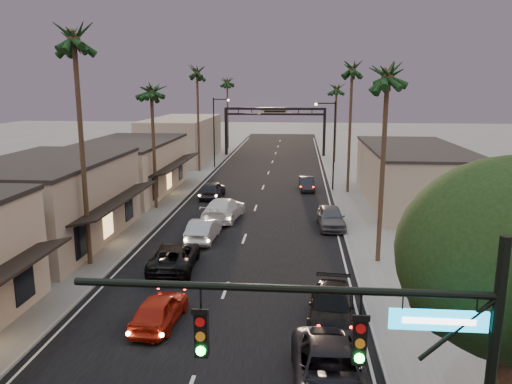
% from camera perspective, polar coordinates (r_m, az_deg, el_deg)
% --- Properties ---
extents(ground, '(200.00, 200.00, 0.00)m').
position_cam_1_polar(ground, '(46.63, 0.27, -0.96)').
color(ground, slate).
rests_on(ground, ground).
extents(road, '(14.00, 120.00, 0.02)m').
position_cam_1_polar(road, '(51.49, 0.73, 0.30)').
color(road, black).
rests_on(road, ground).
extents(sidewalk_left, '(5.00, 92.00, 0.12)m').
position_cam_1_polar(sidewalk_left, '(59.70, -7.90, 1.88)').
color(sidewalk_left, slate).
rests_on(sidewalk_left, ground).
extents(sidewalk_right, '(5.00, 92.00, 0.12)m').
position_cam_1_polar(sidewalk_right, '(58.50, 10.57, 1.58)').
color(sidewalk_right, slate).
rests_on(sidewalk_right, ground).
extents(storefront_mid, '(8.00, 14.00, 5.50)m').
position_cam_1_polar(storefront_mid, '(36.31, -22.60, -1.23)').
color(storefront_mid, gray).
rests_on(storefront_mid, ground).
extents(storefront_far, '(8.00, 16.00, 5.00)m').
position_cam_1_polar(storefront_far, '(50.78, -14.33, 2.62)').
color(storefront_far, tan).
rests_on(storefront_far, ground).
extents(storefront_dist, '(8.00, 20.00, 6.00)m').
position_cam_1_polar(storefront_dist, '(72.62, -8.40, 6.02)').
color(storefront_dist, gray).
rests_on(storefront_dist, ground).
extents(building_right, '(8.00, 18.00, 5.00)m').
position_cam_1_polar(building_right, '(47.11, 17.51, 1.72)').
color(building_right, gray).
rests_on(building_right, ground).
extents(traffic_signal, '(8.51, 0.22, 7.80)m').
position_cam_1_polar(traffic_signal, '(10.93, 15.39, -18.34)').
color(traffic_signal, black).
rests_on(traffic_signal, ground).
extents(arch, '(15.20, 0.40, 7.27)m').
position_cam_1_polar(arch, '(75.52, 2.17, 8.30)').
color(arch, black).
rests_on(arch, ground).
extents(streetlight_right, '(2.13, 0.30, 9.00)m').
position_cam_1_polar(streetlight_right, '(50.63, 8.62, 6.07)').
color(streetlight_right, black).
rests_on(streetlight_right, ground).
extents(streetlight_left, '(2.13, 0.30, 9.00)m').
position_cam_1_polar(streetlight_left, '(64.37, -4.59, 7.43)').
color(streetlight_left, black).
rests_on(streetlight_left, ground).
extents(palm_lb, '(3.20, 3.20, 15.20)m').
position_cam_1_polar(palm_lb, '(30.06, -20.16, 16.83)').
color(palm_lb, '#38281C').
rests_on(palm_lb, ground).
extents(palm_lc, '(3.20, 3.20, 12.20)m').
position_cam_1_polar(palm_lc, '(43.07, -11.90, 11.76)').
color(palm_lc, '#38281C').
rests_on(palm_lc, ground).
extents(palm_ld, '(3.20, 3.20, 14.20)m').
position_cam_1_polar(palm_ld, '(61.54, -6.77, 13.78)').
color(palm_ld, '#38281C').
rests_on(palm_ld, ground).
extents(palm_ra, '(3.20, 3.20, 13.20)m').
position_cam_1_polar(palm_ra, '(29.68, 14.85, 13.46)').
color(palm_ra, '#38281C').
rests_on(palm_ra, ground).
extents(palm_rb, '(3.20, 3.20, 14.20)m').
position_cam_1_polar(palm_rb, '(49.54, 10.96, 14.07)').
color(palm_rb, '#38281C').
rests_on(palm_rb, ground).
extents(palm_rc, '(3.20, 3.20, 12.20)m').
position_cam_1_polar(palm_rc, '(69.43, 9.21, 11.90)').
color(palm_rc, '#38281C').
rests_on(palm_rc, ground).
extents(palm_far, '(3.20, 3.20, 13.20)m').
position_cam_1_polar(palm_far, '(84.13, -3.31, 12.71)').
color(palm_far, '#38281C').
rests_on(palm_far, ground).
extents(oncoming_red, '(2.00, 4.33, 1.44)m').
position_cam_1_polar(oncoming_red, '(23.31, -10.98, -13.06)').
color(oncoming_red, '#9E1A0B').
rests_on(oncoming_red, ground).
extents(oncoming_pickup, '(2.74, 5.46, 1.48)m').
position_cam_1_polar(oncoming_pickup, '(29.80, -9.30, -7.26)').
color(oncoming_pickup, black).
rests_on(oncoming_pickup, ground).
extents(oncoming_silver, '(1.84, 4.76, 1.55)m').
position_cam_1_polar(oncoming_silver, '(34.75, -6.02, -4.28)').
color(oncoming_silver, '#A1A1A6').
rests_on(oncoming_silver, ground).
extents(oncoming_white, '(3.17, 6.29, 1.75)m').
position_cam_1_polar(oncoming_white, '(39.86, -3.74, -1.95)').
color(oncoming_white, silver).
rests_on(oncoming_white, ground).
extents(oncoming_dgrey, '(2.14, 4.80, 1.60)m').
position_cam_1_polar(oncoming_dgrey, '(47.69, -5.02, 0.28)').
color(oncoming_dgrey, black).
rests_on(oncoming_dgrey, ground).
extents(curbside_near, '(2.82, 5.86, 1.61)m').
position_cam_1_polar(curbside_near, '(18.53, 8.50, -19.73)').
color(curbside_near, black).
rests_on(curbside_near, ground).
extents(curbside_black, '(2.46, 5.13, 1.44)m').
position_cam_1_polar(curbside_black, '(23.44, 8.63, -12.81)').
color(curbside_black, black).
rests_on(curbside_black, ground).
extents(curbside_grey, '(2.15, 4.89, 1.64)m').
position_cam_1_polar(curbside_grey, '(37.96, 8.56, -2.87)').
color(curbside_grey, '#4A4B4F').
rests_on(curbside_grey, ground).
extents(curbside_far, '(1.67, 4.20, 1.36)m').
position_cam_1_polar(curbside_far, '(51.19, 5.82, 0.94)').
color(curbside_far, black).
rests_on(curbside_far, ground).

